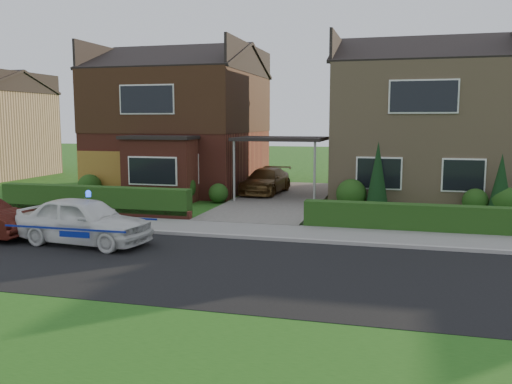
% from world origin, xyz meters
% --- Properties ---
extents(ground, '(120.00, 120.00, 0.00)m').
position_xyz_m(ground, '(0.00, 0.00, 0.00)').
color(ground, '#1B4B14').
rests_on(ground, ground).
extents(road, '(60.00, 6.00, 0.02)m').
position_xyz_m(road, '(0.00, 0.00, 0.00)').
color(road, black).
rests_on(road, ground).
extents(kerb, '(60.00, 0.16, 0.12)m').
position_xyz_m(kerb, '(0.00, 3.05, 0.06)').
color(kerb, '#9E9993').
rests_on(kerb, ground).
extents(sidewalk, '(60.00, 2.00, 0.10)m').
position_xyz_m(sidewalk, '(0.00, 4.10, 0.05)').
color(sidewalk, slate).
rests_on(sidewalk, ground).
extents(grass_verge, '(60.00, 4.00, 0.01)m').
position_xyz_m(grass_verge, '(0.00, -5.00, 0.00)').
color(grass_verge, '#1B4B14').
rests_on(grass_verge, ground).
extents(driveway, '(3.80, 12.00, 0.12)m').
position_xyz_m(driveway, '(0.00, 11.00, 0.06)').
color(driveway, '#666059').
rests_on(driveway, ground).
extents(house_left, '(7.50, 9.53, 7.25)m').
position_xyz_m(house_left, '(-5.78, 13.90, 3.81)').
color(house_left, brown).
rests_on(house_left, ground).
extents(house_right, '(7.50, 8.06, 7.25)m').
position_xyz_m(house_right, '(5.80, 13.99, 3.66)').
color(house_right, tan).
rests_on(house_right, ground).
extents(carport_link, '(3.80, 3.00, 2.77)m').
position_xyz_m(carport_link, '(0.00, 10.95, 2.66)').
color(carport_link, black).
rests_on(carport_link, ground).
extents(garage_door, '(2.20, 0.10, 2.10)m').
position_xyz_m(garage_door, '(-8.25, 9.96, 1.05)').
color(garage_door, '#8F5F1F').
rests_on(garage_door, ground).
extents(dwarf_wall, '(7.70, 0.25, 0.36)m').
position_xyz_m(dwarf_wall, '(-5.80, 5.30, 0.18)').
color(dwarf_wall, brown).
rests_on(dwarf_wall, ground).
extents(hedge_left, '(7.50, 0.55, 0.90)m').
position_xyz_m(hedge_left, '(-5.80, 5.45, 0.00)').
color(hedge_left, '#143611').
rests_on(hedge_left, ground).
extents(hedge_right, '(7.50, 0.55, 0.80)m').
position_xyz_m(hedge_right, '(5.80, 5.35, 0.00)').
color(hedge_right, '#143611').
rests_on(hedge_right, ground).
extents(shrub_left_far, '(1.08, 1.08, 1.08)m').
position_xyz_m(shrub_left_far, '(-8.50, 9.50, 0.54)').
color(shrub_left_far, '#143611').
rests_on(shrub_left_far, ground).
extents(shrub_left_mid, '(1.32, 1.32, 1.32)m').
position_xyz_m(shrub_left_mid, '(-4.00, 9.30, 0.66)').
color(shrub_left_mid, '#143611').
rests_on(shrub_left_mid, ground).
extents(shrub_left_near, '(0.84, 0.84, 0.84)m').
position_xyz_m(shrub_left_near, '(-2.40, 9.60, 0.42)').
color(shrub_left_near, '#143611').
rests_on(shrub_left_near, ground).
extents(shrub_right_near, '(1.20, 1.20, 1.20)m').
position_xyz_m(shrub_right_near, '(3.20, 9.40, 0.60)').
color(shrub_right_near, '#143611').
rests_on(shrub_right_near, ground).
extents(shrub_right_mid, '(0.96, 0.96, 0.96)m').
position_xyz_m(shrub_right_mid, '(7.80, 9.50, 0.48)').
color(shrub_right_mid, '#143611').
rests_on(shrub_right_mid, ground).
extents(shrub_right_far, '(1.08, 1.08, 1.08)m').
position_xyz_m(shrub_right_far, '(8.80, 9.20, 0.54)').
color(shrub_right_far, '#143611').
rests_on(shrub_right_far, ground).
extents(conifer_a, '(0.90, 0.90, 2.60)m').
position_xyz_m(conifer_a, '(4.20, 9.20, 1.30)').
color(conifer_a, black).
rests_on(conifer_a, ground).
extents(conifer_b, '(0.90, 0.90, 2.20)m').
position_xyz_m(conifer_b, '(8.60, 9.20, 1.10)').
color(conifer_b, black).
rests_on(conifer_b, ground).
extents(police_car, '(3.63, 4.10, 1.51)m').
position_xyz_m(police_car, '(-3.56, 1.25, 0.67)').
color(police_car, white).
rests_on(police_car, ground).
extents(driveway_car, '(1.90, 4.07, 1.15)m').
position_xyz_m(driveway_car, '(-1.00, 12.32, 0.69)').
color(driveway_car, brown).
rests_on(driveway_car, driveway).
extents(potted_plant_a, '(0.50, 0.40, 0.83)m').
position_xyz_m(potted_plant_a, '(-5.83, 6.00, 0.41)').
color(potted_plant_a, gray).
rests_on(potted_plant_a, ground).
extents(potted_plant_b, '(0.48, 0.47, 0.68)m').
position_xyz_m(potted_plant_b, '(-8.81, 6.47, 0.34)').
color(potted_plant_b, gray).
rests_on(potted_plant_b, ground).
extents(potted_plant_c, '(0.51, 0.51, 0.74)m').
position_xyz_m(potted_plant_c, '(-5.31, 9.00, 0.37)').
color(potted_plant_c, gray).
rests_on(potted_plant_c, ground).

